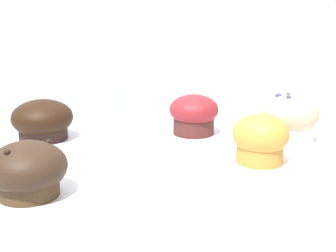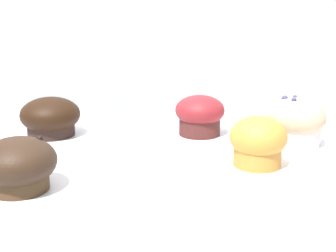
% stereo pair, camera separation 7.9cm
% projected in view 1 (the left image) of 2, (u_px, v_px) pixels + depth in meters
% --- Properties ---
extents(wall_back, '(3.20, 0.10, 1.80)m').
position_uv_depth(wall_back, '(92.00, 83.00, 1.37)').
color(wall_back, silver).
rests_on(wall_back, ground).
extents(muffin_front_center, '(0.10, 0.10, 0.07)m').
position_uv_depth(muffin_front_center, '(28.00, 170.00, 0.61)').
color(muffin_front_center, '#432F1C').
rests_on(muffin_front_center, display_counter).
extents(muffin_back_left, '(0.11, 0.11, 0.09)m').
position_uv_depth(muffin_back_left, '(289.00, 119.00, 0.85)').
color(muffin_back_left, silver).
rests_on(muffin_back_left, display_counter).
extents(muffin_back_right, '(0.09, 0.09, 0.08)m').
position_uv_depth(muffin_back_right, '(260.00, 139.00, 0.74)').
color(muffin_back_right, '#C18034').
rests_on(muffin_back_right, display_counter).
extents(muffin_front_left, '(0.09, 0.09, 0.08)m').
position_uv_depth(muffin_front_left, '(194.00, 114.00, 0.90)').
color(muffin_front_left, '#48201E').
rests_on(muffin_front_left, display_counter).
extents(muffin_front_right, '(0.11, 0.11, 0.07)m').
position_uv_depth(muffin_front_right, '(42.00, 121.00, 0.87)').
color(muffin_front_right, black).
rests_on(muffin_front_right, display_counter).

